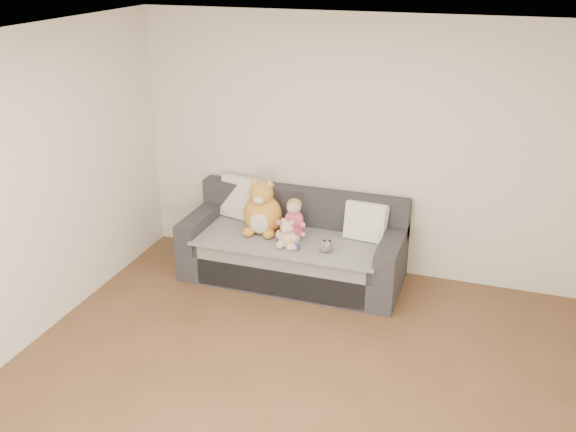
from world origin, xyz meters
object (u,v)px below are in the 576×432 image
object	(u,v)px
plush_cat	(262,211)
sippy_cup	(297,244)
toddler	(293,223)
teddy_bear	(287,236)
sofa	(294,249)

from	to	relation	value
plush_cat	sippy_cup	world-z (taller)	plush_cat
toddler	sippy_cup	bearing A→B (deg)	-68.47
teddy_bear	plush_cat	bearing A→B (deg)	155.00
teddy_bear	sippy_cup	size ratio (longest dim) A/B	2.79
plush_cat	sippy_cup	xyz separation A→B (m)	(0.46, -0.28, -0.17)
sofa	toddler	distance (m)	0.35
sofa	plush_cat	distance (m)	0.50
sofa	toddler	world-z (taller)	toddler
toddler	sippy_cup	size ratio (longest dim) A/B	3.98
teddy_bear	sippy_cup	world-z (taller)	teddy_bear
sofa	teddy_bear	world-z (taller)	sofa
toddler	teddy_bear	distance (m)	0.21
sofa	sippy_cup	xyz separation A→B (m)	(0.14, -0.32, 0.22)
toddler	sippy_cup	xyz separation A→B (m)	(0.11, -0.22, -0.12)
toddler	teddy_bear	bearing A→B (deg)	-93.55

